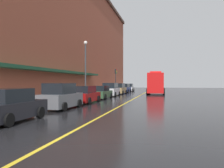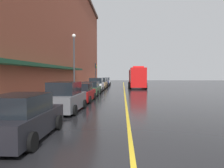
% 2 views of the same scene
% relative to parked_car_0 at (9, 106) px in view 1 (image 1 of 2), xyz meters
% --- Properties ---
extents(ground_plane, '(112.00, 112.00, 0.00)m').
position_rel_parked_car_0_xyz_m(ground_plane, '(4.00, 22.22, -0.79)').
color(ground_plane, black).
extents(sidewalk_left, '(2.40, 70.00, 0.15)m').
position_rel_parked_car_0_xyz_m(sidewalk_left, '(-2.20, 22.22, -0.71)').
color(sidewalk_left, '#ADA8A0').
rests_on(sidewalk_left, ground).
extents(lane_center_stripe, '(0.16, 70.00, 0.01)m').
position_rel_parked_car_0_xyz_m(lane_center_stripe, '(4.00, 22.22, -0.78)').
color(lane_center_stripe, gold).
rests_on(lane_center_stripe, ground).
extents(brick_building_left, '(13.72, 64.00, 18.24)m').
position_rel_parked_car_0_xyz_m(brick_building_left, '(-9.67, 21.21, 8.34)').
color(brick_building_left, brown).
rests_on(brick_building_left, ground).
extents(parked_car_0, '(2.07, 4.42, 1.68)m').
position_rel_parked_car_0_xyz_m(parked_car_0, '(0.00, 0.00, 0.00)').
color(parked_car_0, black).
rests_on(parked_car_0, ground).
extents(parked_car_1, '(2.16, 4.33, 1.92)m').
position_rel_parked_car_0_xyz_m(parked_car_1, '(0.07, 5.90, 0.10)').
color(parked_car_1, '#595B60').
rests_on(parked_car_1, ground).
extents(parked_car_2, '(2.17, 4.60, 1.63)m').
position_rel_parked_car_0_xyz_m(parked_car_2, '(0.11, 11.17, -0.02)').
color(parked_car_2, maroon).
rests_on(parked_car_2, ground).
extents(parked_car_3, '(2.08, 4.76, 1.57)m').
position_rel_parked_car_0_xyz_m(parked_car_3, '(0.12, 17.10, -0.04)').
color(parked_car_3, '#2D5133').
rests_on(parked_car_3, ground).
extents(parked_car_4, '(2.15, 4.91, 1.89)m').
position_rel_parked_car_0_xyz_m(parked_car_4, '(0.03, 22.90, 0.09)').
color(parked_car_4, silver).
rests_on(parked_car_4, ground).
extents(parked_car_5, '(2.12, 4.91, 1.81)m').
position_rel_parked_car_0_xyz_m(parked_car_5, '(0.10, 28.81, 0.06)').
color(parked_car_5, '#A5844C').
rests_on(parked_car_5, ground).
extents(parked_car_6, '(2.20, 4.64, 1.71)m').
position_rel_parked_car_0_xyz_m(parked_car_6, '(-0.02, 35.12, 0.01)').
color(parked_car_6, navy).
rests_on(parked_car_6, ground).
extents(parked_car_7, '(2.17, 4.27, 1.68)m').
position_rel_parked_car_0_xyz_m(parked_car_7, '(0.02, 40.50, -0.00)').
color(parked_car_7, silver).
rests_on(parked_car_7, ground).
extents(fire_truck, '(2.87, 7.72, 3.67)m').
position_rel_parked_car_0_xyz_m(fire_truck, '(6.21, 29.74, 0.96)').
color(fire_truck, red).
rests_on(fire_truck, ground).
extents(parking_meter_0, '(0.14, 0.18, 1.33)m').
position_rel_parked_car_0_xyz_m(parking_meter_0, '(-1.35, 29.75, 0.27)').
color(parking_meter_0, '#4C4C51').
rests_on(parking_meter_0, sidewalk_left).
extents(parking_meter_1, '(0.14, 0.18, 1.33)m').
position_rel_parked_car_0_xyz_m(parking_meter_1, '(-1.35, 12.58, 0.27)').
color(parking_meter_1, '#4C4C51').
rests_on(parking_meter_1, sidewalk_left).
extents(parking_meter_2, '(0.14, 0.18, 1.33)m').
position_rel_parked_car_0_xyz_m(parking_meter_2, '(-1.35, 34.54, 0.27)').
color(parking_meter_2, '#4C4C51').
rests_on(parking_meter_2, sidewalk_left).
extents(street_lamp_left, '(0.44, 0.44, 6.94)m').
position_rel_parked_car_0_xyz_m(street_lamp_left, '(-1.95, 17.53, 3.61)').
color(street_lamp_left, '#33383D').
rests_on(street_lamp_left, sidewalk_left).
extents(traffic_light_near, '(0.38, 0.36, 4.30)m').
position_rel_parked_car_0_xyz_m(traffic_light_near, '(-1.28, 32.80, 2.37)').
color(traffic_light_near, '#232326').
rests_on(traffic_light_near, sidewalk_left).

